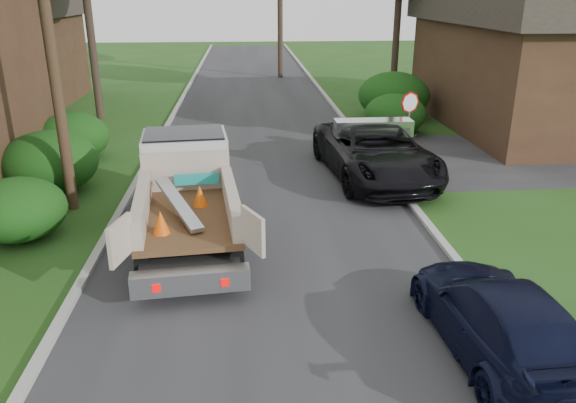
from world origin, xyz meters
The scene contains 16 objects.
ground centered at (0.00, 0.00, 0.00)m, with size 120.00×120.00×0.00m, color #234614.
road centered at (0.00, 10.00, 0.00)m, with size 8.00×90.00×0.02m, color #28282B.
curb_left centered at (-4.10, 10.00, 0.06)m, with size 0.20×90.00×0.12m, color #9E9E99.
curb_right centered at (4.10, 10.00, 0.06)m, with size 0.20×90.00×0.12m, color #9E9E99.
stop_sign centered at (5.20, 9.00, 1.78)m, with size 0.71×0.32×2.48m.
utility_pole centered at (-5.48, 4.98, 5.17)m, with size 2.42×1.25×10.00m.
house_left_far centered at (-13.50, 22.00, 3.05)m, with size 7.56×7.56×6.00m.
house_right centered at (13.00, 14.00, 3.16)m, with size 9.72×12.96×6.20m.
hedge_left_a centered at (-6.20, 3.00, 0.77)m, with size 2.34×2.34×1.53m, color #103E0E.
hedge_left_b centered at (-6.50, 6.50, 0.94)m, with size 2.86×2.86×1.87m, color #103E0E.
hedge_left_c centered at (-6.80, 10.00, 0.85)m, with size 2.60×2.60×1.70m, color #103E0E.
hedge_right_a centered at (5.80, 13.00, 0.85)m, with size 2.60×2.60×1.70m, color #103E0E.
hedge_right_b centered at (6.50, 16.00, 1.10)m, with size 3.38×3.38×2.21m, color #103E0E.
flatbed_truck centered at (-2.09, 3.19, 1.25)m, with size 3.10×6.29×2.30m.
black_pickup centered at (3.60, 7.13, 0.89)m, with size 2.96×6.42×1.78m, color black.
navy_suv centered at (3.57, -2.50, 0.67)m, with size 1.88×4.62×1.34m, color black.
Camera 1 is at (-0.59, -10.23, 5.78)m, focal length 35.00 mm.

